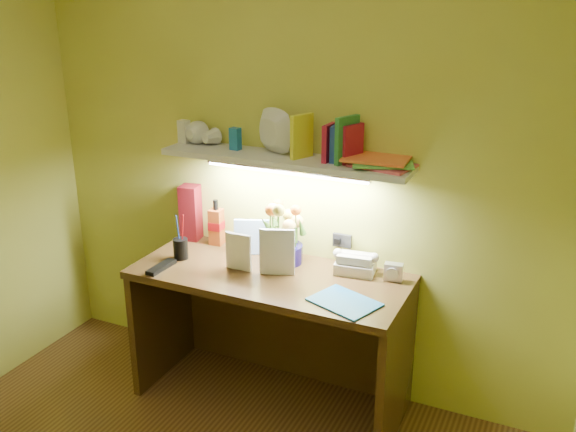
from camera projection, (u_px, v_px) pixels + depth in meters
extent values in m
cube|color=#321F0D|center=(270.00, 338.00, 3.36)|extent=(1.40, 0.60, 0.75)
cube|color=silver|center=(393.00, 272.00, 3.14)|extent=(0.09, 0.06, 0.09)
cube|color=#600D12|center=(191.00, 213.00, 3.62)|extent=(0.12, 0.12, 0.32)
cylinder|color=black|center=(180.00, 242.00, 3.38)|extent=(0.10, 0.10, 0.19)
cube|color=black|center=(161.00, 267.00, 3.28)|extent=(0.06, 0.19, 0.02)
cube|color=#1966AC|center=(344.00, 302.00, 2.93)|extent=(0.35, 0.31, 0.01)
imported|color=white|center=(226.00, 249.00, 3.27)|extent=(0.15, 0.03, 0.20)
imported|color=silver|center=(259.00, 251.00, 3.19)|extent=(0.17, 0.07, 0.24)
cube|color=silver|center=(284.00, 159.00, 3.19)|extent=(1.30, 0.25, 0.03)
imported|color=silver|center=(189.00, 137.00, 3.39)|extent=(0.15, 0.15, 0.10)
imported|color=silver|center=(205.00, 139.00, 3.37)|extent=(0.11, 0.11, 0.08)
imported|color=silver|center=(268.00, 149.00, 3.22)|extent=(0.30, 0.30, 0.06)
cube|color=silver|center=(184.00, 132.00, 3.44)|extent=(0.06, 0.05, 0.12)
cube|color=#1966AC|center=(235.00, 139.00, 3.30)|extent=(0.06, 0.05, 0.11)
cube|color=#A41635|center=(329.00, 143.00, 3.08)|extent=(0.03, 0.12, 0.18)
cube|color=yellow|center=(302.00, 136.00, 3.13)|extent=(0.08, 0.13, 0.22)
cube|color=#1E3E95|center=(335.00, 143.00, 3.09)|extent=(0.05, 0.13, 0.17)
cube|color=#2D7F3B|center=(347.00, 140.00, 3.03)|extent=(0.08, 0.15, 0.23)
cube|color=#A41635|center=(352.00, 144.00, 3.04)|extent=(0.08, 0.13, 0.19)
cube|color=#E45269|center=(383.00, 165.00, 3.01)|extent=(0.31, 0.25, 0.01)
cube|color=#5CBD53|center=(383.00, 162.00, 3.01)|extent=(0.33, 0.28, 0.01)
cube|color=orange|center=(377.00, 158.00, 3.02)|extent=(0.31, 0.24, 0.01)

